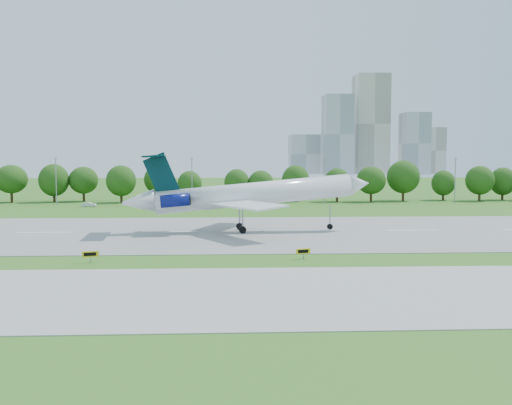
{
  "coord_description": "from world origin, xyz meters",
  "views": [
    {
      "loc": [
        -10.27,
        -67.39,
        11.8
      ],
      "look_at": [
        -6.25,
        18.0,
        5.33
      ],
      "focal_mm": 40.0,
      "sensor_mm": 36.0,
      "label": 1
    }
  ],
  "objects_px": {
    "taxi_sign_left": "(91,254)",
    "service_vehicle_b": "(229,202)",
    "airliner": "(242,194)",
    "service_vehicle_a": "(89,204)"
  },
  "relations": [
    {
      "from": "airliner",
      "to": "service_vehicle_b",
      "type": "bearing_deg",
      "value": 87.23
    },
    {
      "from": "airliner",
      "to": "service_vehicle_a",
      "type": "bearing_deg",
      "value": 121.06
    },
    {
      "from": "taxi_sign_left",
      "to": "airliner",
      "type": "bearing_deg",
      "value": 40.55
    },
    {
      "from": "service_vehicle_b",
      "to": "taxi_sign_left",
      "type": "bearing_deg",
      "value": 176.48
    },
    {
      "from": "taxi_sign_left",
      "to": "service_vehicle_b",
      "type": "distance_m",
      "value": 83.61
    },
    {
      "from": "taxi_sign_left",
      "to": "service_vehicle_b",
      "type": "height_order",
      "value": "service_vehicle_b"
    },
    {
      "from": "airliner",
      "to": "service_vehicle_a",
      "type": "xyz_separation_m",
      "value": [
        -37.02,
        51.07,
        -5.6
      ]
    },
    {
      "from": "service_vehicle_a",
      "to": "service_vehicle_b",
      "type": "height_order",
      "value": "service_vehicle_b"
    },
    {
      "from": "service_vehicle_a",
      "to": "service_vehicle_b",
      "type": "relative_size",
      "value": 0.95
    },
    {
      "from": "airliner",
      "to": "taxi_sign_left",
      "type": "xyz_separation_m",
      "value": [
        -17.94,
        -26.78,
        -5.25
      ]
    }
  ]
}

